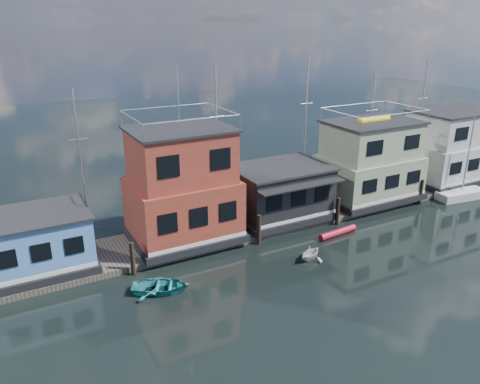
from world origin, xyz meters
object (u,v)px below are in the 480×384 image
houseboat_blue (37,242)px  red_kayak (338,232)px  houseboat_red (182,188)px  dinghy_teal (161,286)px  houseboat_white (450,148)px  houseboat_dark (280,192)px  dinghy_white (310,253)px  houseboat_green (369,162)px  day_sailer (461,194)px

houseboat_blue → red_kayak: size_ratio=1.91×
houseboat_red → dinghy_teal: (-3.66, -5.44, -3.75)m
houseboat_white → dinghy_teal: 31.30m
houseboat_blue → dinghy_teal: (5.84, -5.44, -1.85)m
houseboat_dark → houseboat_white: (19.00, 0.02, 1.12)m
dinghy_white → dinghy_teal: size_ratio=0.57×
houseboat_dark → red_kayak: size_ratio=2.21×
dinghy_teal → red_kayak: dinghy_teal is taller
houseboat_red → red_kayak: (10.30, -4.36, -3.86)m
houseboat_green → dinghy_white: houseboat_green is taller
houseboat_white → houseboat_red: bearing=-180.0°
dinghy_teal → red_kayak: bearing=-60.7°
houseboat_dark → dinghy_teal: bearing=-155.1°
day_sailer → red_kayak: size_ratio=2.18×
houseboat_green → houseboat_white: houseboat_green is taller
houseboat_blue → houseboat_red: houseboat_red is taller
houseboat_red → red_kayak: houseboat_red is taller
houseboat_dark → day_sailer: size_ratio=1.01×
houseboat_blue → houseboat_white: 36.52m
houseboat_white → dinghy_white: size_ratio=4.37×
day_sailer → red_kayak: 14.53m
houseboat_dark → red_kayak: houseboat_dark is taller
houseboat_dark → red_kayak: bearing=-62.1°
houseboat_green → dinghy_teal: (-20.66, -5.44, -3.20)m
houseboat_white → day_sailer: bearing=-121.5°
houseboat_blue → dinghy_white: (15.83, -6.40, -1.70)m
houseboat_blue → red_kayak: (19.80, -4.36, -1.96)m
day_sailer → red_kayak: (-14.51, -0.77, -0.18)m
houseboat_red → houseboat_green: bearing=0.0°
houseboat_red → red_kayak: 11.83m
houseboat_blue → dinghy_teal: 8.19m
houseboat_red → dinghy_teal: bearing=-123.9°
dinghy_teal → red_kayak: 14.00m
houseboat_dark → day_sailer: 17.29m
houseboat_white → houseboat_blue: bearing=-180.0°
houseboat_blue → houseboat_dark: 17.50m
houseboat_white → day_sailer: (-2.20, -3.59, -3.11)m
houseboat_red → houseboat_blue: bearing=-180.0°
red_kayak → day_sailer: bearing=-2.2°
houseboat_red → houseboat_green: size_ratio=1.41×
red_kayak → dinghy_white: bearing=-158.1°
dinghy_white → red_kayak: size_ratio=0.58×
houseboat_dark → houseboat_blue: bearing=179.9°
day_sailer → red_kayak: bearing=-169.6°
houseboat_dark → dinghy_white: (-1.67, -6.38, -1.91)m
houseboat_dark → day_sailer: day_sailer is taller
day_sailer → houseboat_white: bearing=65.9°
houseboat_green → houseboat_white: (10.00, -0.00, -0.01)m
dinghy_white → red_kayak: 4.47m
houseboat_blue → houseboat_dark: (17.50, -0.02, 0.21)m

